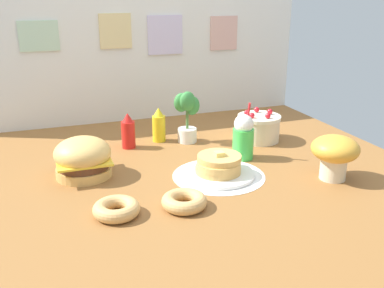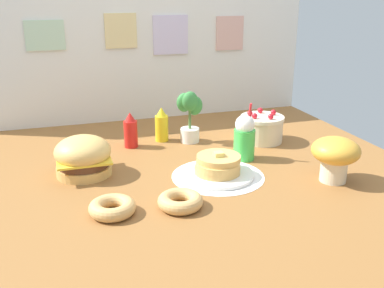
# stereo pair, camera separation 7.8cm
# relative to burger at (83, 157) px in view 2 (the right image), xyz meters

# --- Properties ---
(ground_plane) EXTENTS (2.26, 2.14, 0.02)m
(ground_plane) POSITION_rel_burger_xyz_m (0.51, -0.18, -0.10)
(ground_plane) COLOR brown
(back_wall) EXTENTS (2.26, 0.04, 0.93)m
(back_wall) POSITION_rel_burger_xyz_m (0.51, 0.89, 0.38)
(back_wall) COLOR silver
(back_wall) RESTS_ON ground_plane
(doily_mat) EXTENTS (0.45, 0.45, 0.00)m
(doily_mat) POSITION_rel_burger_xyz_m (0.61, -0.22, -0.09)
(doily_mat) COLOR white
(doily_mat) RESTS_ON ground_plane
(burger) EXTENTS (0.27, 0.27, 0.20)m
(burger) POSITION_rel_burger_xyz_m (0.00, 0.00, 0.00)
(burger) COLOR #DBA859
(burger) RESTS_ON ground_plane
(pancake_stack) EXTENTS (0.35, 0.35, 0.12)m
(pancake_stack) POSITION_rel_burger_xyz_m (0.61, -0.22, -0.05)
(pancake_stack) COLOR white
(pancake_stack) RESTS_ON doily_mat
(layer_cake) EXTENTS (0.26, 0.26, 0.19)m
(layer_cake) POSITION_rel_burger_xyz_m (1.05, 0.19, -0.01)
(layer_cake) COLOR beige
(layer_cake) RESTS_ON ground_plane
(ketchup_bottle) EXTENTS (0.08, 0.08, 0.20)m
(ketchup_bottle) POSITION_rel_burger_xyz_m (0.29, 0.33, 0.00)
(ketchup_bottle) COLOR red
(ketchup_bottle) RESTS_ON ground_plane
(mustard_bottle) EXTENTS (0.08, 0.08, 0.20)m
(mustard_bottle) POSITION_rel_burger_xyz_m (0.49, 0.38, 0.00)
(mustard_bottle) COLOR yellow
(mustard_bottle) RESTS_ON ground_plane
(cream_soda_cup) EXTENTS (0.11, 0.11, 0.31)m
(cream_soda_cup) POSITION_rel_burger_xyz_m (0.83, -0.05, 0.03)
(cream_soda_cup) COLOR green
(cream_soda_cup) RESTS_ON ground_plane
(donut_pink_glaze) EXTENTS (0.19, 0.19, 0.06)m
(donut_pink_glaze) POSITION_rel_burger_xyz_m (0.07, -0.45, -0.06)
(donut_pink_glaze) COLOR tan
(donut_pink_glaze) RESTS_ON ground_plane
(donut_chocolate) EXTENTS (0.19, 0.19, 0.06)m
(donut_chocolate) POSITION_rel_burger_xyz_m (0.35, -0.48, -0.06)
(donut_chocolate) COLOR tan
(donut_chocolate) RESTS_ON ground_plane
(potted_plant) EXTENTS (0.15, 0.12, 0.31)m
(potted_plant) POSITION_rel_burger_xyz_m (0.64, 0.31, 0.07)
(potted_plant) COLOR white
(potted_plant) RESTS_ON ground_plane
(mushroom_stool) EXTENTS (0.22, 0.22, 0.21)m
(mushroom_stool) POSITION_rel_burger_xyz_m (1.11, -0.44, 0.04)
(mushroom_stool) COLOR beige
(mushroom_stool) RESTS_ON ground_plane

